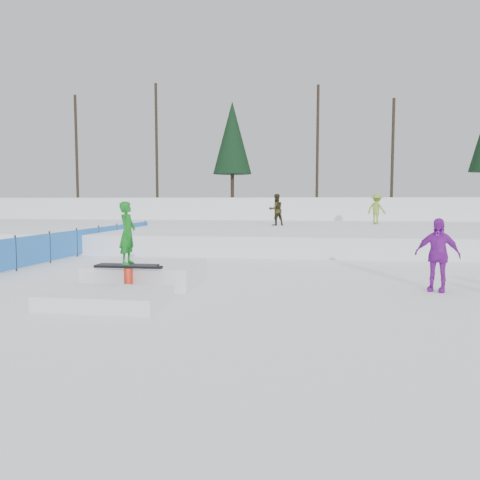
# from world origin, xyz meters

# --- Properties ---
(ground) EXTENTS (120.00, 120.00, 0.00)m
(ground) POSITION_xyz_m (0.00, 0.00, 0.00)
(ground) COLOR white
(snow_berm) EXTENTS (60.00, 14.00, 2.40)m
(snow_berm) POSITION_xyz_m (0.00, 30.00, 1.20)
(snow_berm) COLOR white
(snow_berm) RESTS_ON ground
(snow_midrise) EXTENTS (50.00, 18.00, 0.80)m
(snow_midrise) POSITION_xyz_m (0.00, 16.00, 0.40)
(snow_midrise) COLOR white
(snow_midrise) RESTS_ON ground
(safety_fence) EXTENTS (0.05, 16.00, 1.10)m
(safety_fence) POSITION_xyz_m (-6.50, 6.60, 0.55)
(safety_fence) COLOR blue
(safety_fence) RESTS_ON ground
(treeline) EXTENTS (40.24, 4.22, 10.50)m
(treeline) POSITION_xyz_m (6.18, 28.28, 7.45)
(treeline) COLOR black
(treeline) RESTS_ON snow_berm
(walker_olive) EXTENTS (1.05, 0.98, 1.73)m
(walker_olive) POSITION_xyz_m (0.53, 15.55, 1.67)
(walker_olive) COLOR black
(walker_olive) RESTS_ON snow_midrise
(walker_ygreen) EXTENTS (1.31, 1.23, 1.77)m
(walker_ygreen) POSITION_xyz_m (6.23, 18.02, 1.69)
(walker_ygreen) COLOR #7BA32E
(walker_ygreen) RESTS_ON snow_midrise
(spectator_purple) EXTENTS (1.10, 0.82, 1.73)m
(spectator_purple) POSITION_xyz_m (5.28, 1.27, 0.87)
(spectator_purple) COLOR purple
(spectator_purple) RESTS_ON ground
(jib_rail_feature) EXTENTS (2.60, 4.40, 2.11)m
(jib_rail_feature) POSITION_xyz_m (-1.78, 0.50, 0.30)
(jib_rail_feature) COLOR white
(jib_rail_feature) RESTS_ON ground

